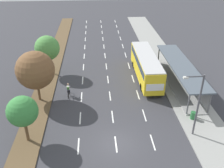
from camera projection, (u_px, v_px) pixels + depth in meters
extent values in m
plane|color=#38383D|center=(116.00, 143.00, 23.41)|extent=(140.00, 140.00, 0.00)
cube|color=brown|center=(54.00, 60.00, 40.26)|extent=(2.60, 52.00, 0.12)
cube|color=gray|center=(161.00, 57.00, 41.36)|extent=(4.50, 52.00, 0.15)
cube|color=white|center=(78.00, 146.00, 23.09)|extent=(0.14, 2.18, 0.01)
cube|color=white|center=(80.00, 118.00, 26.82)|extent=(0.14, 2.18, 0.01)
cube|color=white|center=(82.00, 97.00, 30.56)|extent=(0.14, 2.18, 0.01)
cube|color=white|center=(83.00, 80.00, 34.30)|extent=(0.14, 2.18, 0.01)
cube|color=white|center=(84.00, 67.00, 38.03)|extent=(0.14, 2.18, 0.01)
cube|color=white|center=(84.00, 56.00, 41.77)|extent=(0.14, 2.18, 0.01)
cube|color=white|center=(85.00, 47.00, 45.51)|extent=(0.14, 2.18, 0.01)
cube|color=white|center=(85.00, 39.00, 49.24)|extent=(0.14, 2.18, 0.01)
cube|color=white|center=(86.00, 33.00, 52.98)|extent=(0.14, 2.18, 0.01)
cube|color=white|center=(86.00, 27.00, 56.72)|extent=(0.14, 2.18, 0.01)
cube|color=white|center=(86.00, 22.00, 60.45)|extent=(0.14, 2.18, 0.01)
cube|color=white|center=(116.00, 144.00, 23.31)|extent=(0.14, 2.18, 0.01)
cube|color=white|center=(113.00, 117.00, 27.04)|extent=(0.14, 2.18, 0.01)
cube|color=white|center=(110.00, 96.00, 30.78)|extent=(0.14, 2.18, 0.01)
cube|color=white|center=(108.00, 79.00, 34.52)|extent=(0.14, 2.18, 0.01)
cube|color=white|center=(106.00, 66.00, 38.25)|extent=(0.14, 2.18, 0.01)
cube|color=white|center=(105.00, 56.00, 41.99)|extent=(0.14, 2.18, 0.01)
cube|color=white|center=(104.00, 47.00, 45.73)|extent=(0.14, 2.18, 0.01)
cube|color=white|center=(103.00, 39.00, 49.46)|extent=(0.14, 2.18, 0.01)
cube|color=white|center=(102.00, 32.00, 53.20)|extent=(0.14, 2.18, 0.01)
cube|color=white|center=(101.00, 27.00, 56.94)|extent=(0.14, 2.18, 0.01)
cube|color=white|center=(101.00, 22.00, 60.67)|extent=(0.14, 2.18, 0.01)
cube|color=white|center=(153.00, 142.00, 23.53)|extent=(0.14, 2.18, 0.01)
cube|color=white|center=(144.00, 115.00, 27.26)|extent=(0.14, 2.18, 0.01)
cube|color=white|center=(138.00, 95.00, 31.00)|extent=(0.14, 2.18, 0.01)
cube|color=white|center=(133.00, 79.00, 34.74)|extent=(0.14, 2.18, 0.01)
cube|color=white|center=(129.00, 66.00, 38.47)|extent=(0.14, 2.18, 0.01)
cube|color=white|center=(126.00, 55.00, 42.21)|extent=(0.14, 2.18, 0.01)
cube|color=white|center=(123.00, 46.00, 45.95)|extent=(0.14, 2.18, 0.01)
cube|color=white|center=(120.00, 38.00, 49.68)|extent=(0.14, 2.18, 0.01)
cube|color=white|center=(118.00, 32.00, 53.42)|extent=(0.14, 2.18, 0.01)
cube|color=white|center=(117.00, 26.00, 57.16)|extent=(0.14, 2.18, 0.01)
cube|color=white|center=(115.00, 21.00, 60.89)|extent=(0.14, 2.18, 0.01)
cube|color=gray|center=(178.00, 84.00, 33.04)|extent=(2.60, 13.90, 0.10)
cylinder|color=#56565B|center=(188.00, 104.00, 26.47)|extent=(0.16, 0.16, 2.60)
cylinder|color=#56565B|center=(159.00, 55.00, 38.14)|extent=(0.16, 0.16, 2.60)
cylinder|color=#56565B|center=(210.00, 103.00, 26.62)|extent=(0.16, 0.16, 2.60)
cylinder|color=#56565B|center=(174.00, 55.00, 38.29)|extent=(0.16, 0.16, 2.60)
cube|color=gray|center=(189.00, 74.00, 32.46)|extent=(0.10, 13.21, 2.34)
cube|color=#4C5660|center=(181.00, 65.00, 31.70)|extent=(2.90, 14.30, 0.16)
cube|color=yellow|center=(146.00, 66.00, 34.08)|extent=(2.50, 11.20, 2.80)
cube|color=#2D3D4C|center=(146.00, 60.00, 33.67)|extent=(2.54, 10.30, 0.90)
cube|color=#B7B7B7|center=(147.00, 56.00, 33.37)|extent=(2.45, 10.98, 0.12)
cube|color=#2D3D4C|center=(139.00, 48.00, 38.81)|extent=(2.25, 0.06, 1.54)
cube|color=white|center=(155.00, 87.00, 29.29)|extent=(2.12, 0.04, 0.90)
cylinder|color=black|center=(134.00, 64.00, 37.70)|extent=(0.30, 1.00, 1.00)
cylinder|color=black|center=(148.00, 64.00, 37.84)|extent=(0.30, 1.00, 1.00)
cylinder|color=black|center=(142.00, 87.00, 31.65)|extent=(0.30, 1.00, 1.00)
cylinder|color=black|center=(159.00, 87.00, 31.79)|extent=(0.30, 1.00, 1.00)
torus|color=black|center=(69.00, 91.00, 31.06)|extent=(0.06, 0.72, 0.72)
torus|color=black|center=(68.00, 96.00, 30.11)|extent=(0.06, 0.72, 0.72)
cylinder|color=black|center=(69.00, 91.00, 30.45)|extent=(0.05, 0.94, 0.05)
cylinder|color=black|center=(69.00, 93.00, 30.45)|extent=(0.05, 0.57, 0.42)
cylinder|color=black|center=(68.00, 92.00, 30.26)|extent=(0.04, 0.04, 0.40)
cube|color=black|center=(68.00, 91.00, 30.17)|extent=(0.12, 0.24, 0.06)
cylinder|color=black|center=(69.00, 88.00, 30.75)|extent=(0.46, 0.04, 0.04)
cube|color=silver|center=(68.00, 88.00, 30.16)|extent=(0.30, 0.36, 0.59)
cube|color=#4C893D|center=(68.00, 88.00, 30.01)|extent=(0.26, 0.26, 0.42)
sphere|color=tan|center=(68.00, 84.00, 30.06)|extent=(0.20, 0.20, 0.20)
cylinder|color=#23232D|center=(67.00, 91.00, 30.32)|extent=(0.12, 0.42, 0.25)
cylinder|color=#23232D|center=(68.00, 92.00, 30.60)|extent=(0.10, 0.17, 0.41)
cylinder|color=#23232D|center=(69.00, 91.00, 30.34)|extent=(0.12, 0.42, 0.25)
cylinder|color=#23232D|center=(70.00, 92.00, 30.61)|extent=(0.10, 0.17, 0.41)
cylinder|color=silver|center=(67.00, 86.00, 30.32)|extent=(0.09, 0.47, 0.28)
cylinder|color=silver|center=(70.00, 86.00, 30.34)|extent=(0.09, 0.47, 0.28)
cylinder|color=brown|center=(27.00, 130.00, 23.11)|extent=(0.28, 0.28, 2.26)
sphere|color=#38843D|center=(22.00, 111.00, 22.04)|extent=(2.81, 2.81, 2.81)
cylinder|color=brown|center=(39.00, 91.00, 29.28)|extent=(0.28, 0.28, 2.27)
sphere|color=brown|center=(35.00, 70.00, 27.92)|extent=(4.38, 4.38, 4.38)
cylinder|color=brown|center=(49.00, 65.00, 35.41)|extent=(0.28, 0.28, 2.55)
sphere|color=#4C8E42|center=(47.00, 48.00, 34.16)|extent=(3.42, 3.42, 3.42)
cylinder|color=#4C4C51|center=(198.00, 106.00, 22.78)|extent=(0.18, 0.18, 6.50)
cylinder|color=#4C4C51|center=(195.00, 77.00, 21.21)|extent=(1.60, 0.12, 0.12)
cube|color=silver|center=(186.00, 78.00, 21.20)|extent=(0.44, 0.24, 0.16)
cylinder|color=#286B38|center=(193.00, 115.00, 26.28)|extent=(0.52, 0.52, 0.85)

